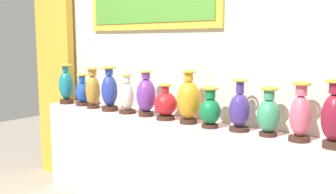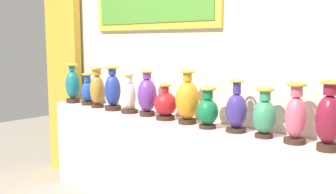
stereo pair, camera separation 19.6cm
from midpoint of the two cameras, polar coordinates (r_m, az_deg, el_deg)
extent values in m
cube|color=beige|center=(3.38, -1.69, -10.52)|extent=(2.95, 0.30, 0.88)
cube|color=beige|center=(3.36, 0.65, 7.82)|extent=(4.15, 0.10, 3.00)
cube|color=gold|center=(4.59, -17.14, 2.85)|extent=(0.58, 0.08, 2.25)
cylinder|color=#382319|center=(4.23, -15.76, -0.63)|extent=(0.14, 0.14, 0.04)
ellipsoid|color=#19727A|center=(4.21, -15.85, 1.61)|extent=(0.14, 0.14, 0.29)
cylinder|color=#19727A|center=(4.19, -15.94, 4.01)|extent=(0.06, 0.06, 0.07)
torus|color=gold|center=(4.19, -15.96, 4.46)|extent=(0.12, 0.12, 0.02)
cylinder|color=#382319|center=(4.06, -13.61, -0.98)|extent=(0.13, 0.13, 0.03)
ellipsoid|color=#1E47B2|center=(4.04, -13.67, 0.65)|extent=(0.14, 0.14, 0.20)
cylinder|color=#1E47B2|center=(4.03, -13.73, 2.60)|extent=(0.06, 0.06, 0.08)
torus|color=gold|center=(4.02, -13.75, 3.14)|extent=(0.11, 0.11, 0.02)
cylinder|color=#382319|center=(3.88, -12.21, -1.37)|extent=(0.12, 0.12, 0.03)
ellipsoid|color=#B27F2D|center=(3.86, -12.28, 0.93)|extent=(0.14, 0.14, 0.29)
cylinder|color=#B27F2D|center=(3.84, -12.35, 3.55)|extent=(0.08, 0.08, 0.07)
torus|color=gold|center=(3.84, -12.37, 4.06)|extent=(0.14, 0.14, 0.01)
cylinder|color=#382319|center=(3.70, -9.93, -1.66)|extent=(0.15, 0.15, 0.04)
ellipsoid|color=#263899|center=(3.68, -9.99, 0.89)|extent=(0.15, 0.15, 0.29)
cylinder|color=#263899|center=(3.66, -10.06, 3.69)|extent=(0.07, 0.07, 0.07)
torus|color=gold|center=(3.66, -10.08, 4.23)|extent=(0.13, 0.13, 0.02)
cylinder|color=#382319|center=(3.55, -7.48, -2.12)|extent=(0.15, 0.15, 0.03)
ellipsoid|color=beige|center=(3.53, -7.52, 0.08)|extent=(0.12, 0.12, 0.25)
cylinder|color=beige|center=(3.51, -7.57, 2.62)|extent=(0.06, 0.06, 0.07)
torus|color=gold|center=(3.51, -7.58, 3.16)|extent=(0.10, 0.10, 0.01)
cylinder|color=#382319|center=(3.40, -4.83, -2.46)|extent=(0.13, 0.13, 0.04)
ellipsoid|color=#6B3393|center=(3.38, -4.87, 0.23)|extent=(0.17, 0.17, 0.28)
cylinder|color=#6B3393|center=(3.36, -4.90, 3.15)|extent=(0.07, 0.07, 0.06)
torus|color=gold|center=(3.35, -4.91, 3.67)|extent=(0.11, 0.11, 0.02)
cylinder|color=#382319|center=(3.24, -2.05, -3.01)|extent=(0.15, 0.15, 0.03)
ellipsoid|color=red|center=(3.22, -2.06, -1.02)|extent=(0.19, 0.19, 0.19)
cylinder|color=red|center=(3.20, -2.07, 1.22)|extent=(0.06, 0.06, 0.06)
torus|color=gold|center=(3.20, -2.07, 1.75)|extent=(0.11, 0.11, 0.02)
cylinder|color=#382319|center=(3.09, 1.17, -3.51)|extent=(0.14, 0.14, 0.03)
ellipsoid|color=orange|center=(3.07, 1.18, -0.46)|extent=(0.19, 0.19, 0.30)
cylinder|color=orange|center=(3.04, 1.19, 3.00)|extent=(0.07, 0.07, 0.07)
torus|color=gold|center=(3.04, 1.19, 3.69)|extent=(0.11, 0.11, 0.02)
cylinder|color=#382319|center=(2.95, 4.18, -4.20)|extent=(0.13, 0.13, 0.03)
ellipsoid|color=#14723D|center=(2.93, 4.21, -2.09)|extent=(0.16, 0.16, 0.19)
cylinder|color=#14723D|center=(2.91, 4.23, 0.53)|extent=(0.08, 0.08, 0.08)
torus|color=gold|center=(2.90, 4.24, 1.27)|extent=(0.12, 0.12, 0.02)
cylinder|color=#382319|center=(2.86, 8.31, -4.61)|extent=(0.15, 0.15, 0.03)
ellipsoid|color=#3F2D7F|center=(2.84, 8.37, -1.92)|extent=(0.15, 0.15, 0.25)
cylinder|color=#3F2D7F|center=(2.81, 8.44, 1.45)|extent=(0.06, 0.06, 0.09)
torus|color=gold|center=(2.81, 8.46, 2.38)|extent=(0.11, 0.11, 0.02)
cylinder|color=#382319|center=(2.75, 12.27, -5.27)|extent=(0.12, 0.12, 0.03)
ellipsoid|color=#388C60|center=(2.72, 12.35, -2.69)|extent=(0.16, 0.16, 0.22)
cylinder|color=#388C60|center=(2.70, 12.44, 0.42)|extent=(0.07, 0.07, 0.07)
torus|color=gold|center=(2.69, 12.46, 1.19)|extent=(0.12, 0.12, 0.02)
cylinder|color=#382319|center=(2.66, 16.45, -5.82)|extent=(0.14, 0.14, 0.03)
ellipsoid|color=#CC5972|center=(2.63, 16.57, -2.65)|extent=(0.13, 0.13, 0.27)
cylinder|color=#CC5972|center=(2.60, 16.73, 1.06)|extent=(0.07, 0.07, 0.08)
torus|color=gold|center=(2.60, 16.76, 1.89)|extent=(0.13, 0.13, 0.02)
cylinder|color=#382319|center=(2.55, 20.69, -6.48)|extent=(0.12, 0.12, 0.04)
ellipsoid|color=maroon|center=(2.51, 20.88, -2.81)|extent=(0.15, 0.15, 0.29)
cylinder|color=maroon|center=(2.49, 21.08, 1.29)|extent=(0.08, 0.08, 0.07)
torus|color=gold|center=(2.48, 21.13, 2.12)|extent=(0.13, 0.13, 0.02)
camera|label=1|loc=(0.10, -91.74, -0.25)|focal=42.12mm
camera|label=2|loc=(0.10, 88.26, 0.25)|focal=42.12mm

